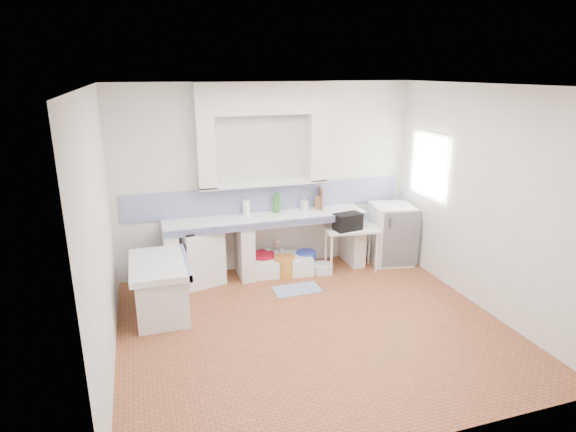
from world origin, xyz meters
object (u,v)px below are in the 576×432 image
object	(u,v)px
sink	(279,265)
stove	(200,256)
side_table	(351,249)
fridge	(391,234)

from	to	relation	value
sink	stove	bearing A→B (deg)	-174.86
sink	side_table	distance (m)	1.12
stove	fridge	world-z (taller)	fridge
sink	fridge	bearing A→B (deg)	2.88
stove	side_table	xyz separation A→B (m)	(2.26, -0.25, -0.07)
stove	side_table	size ratio (longest dim) A/B	1.01
fridge	side_table	bearing A→B (deg)	-162.40
stove	side_table	world-z (taller)	stove
side_table	fridge	world-z (taller)	fridge
sink	side_table	bearing A→B (deg)	-5.04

